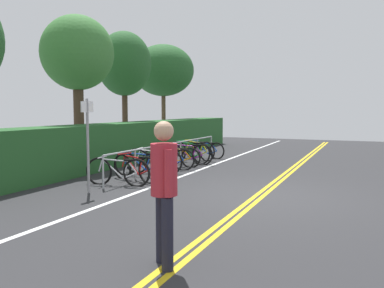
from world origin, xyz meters
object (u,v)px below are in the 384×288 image
object	(u,v)px
bicycle_0	(118,172)
pedestrian	(164,183)
sign_post_near	(88,136)
bicycle_6	(188,154)
bicycle_5	(175,157)
bicycle_3	(153,161)
bicycle_2	(141,164)
bicycle_8	(197,150)
tree_extra	(163,71)
tree_far_right	(124,64)
bicycle_4	(168,159)
bike_rack	(171,149)
bicycle_7	(189,152)
tree_mid	(77,54)
bicycle_9	(205,150)
bicycle_1	(135,168)

from	to	relation	value
bicycle_0	pedestrian	world-z (taller)	pedestrian
bicycle_0	sign_post_near	size ratio (longest dim) A/B	0.81
bicycle_6	bicycle_5	bearing A→B (deg)	167.52
bicycle_3	bicycle_5	distance (m)	1.42
bicycle_2	bicycle_6	size ratio (longest dim) A/B	0.99
bicycle_2	bicycle_5	size ratio (longest dim) A/B	0.99
bicycle_8	tree_extra	world-z (taller)	tree_extra
bicycle_2	pedestrian	xyz separation A→B (m)	(-5.52, -3.62, 0.67)
bicycle_3	tree_far_right	world-z (taller)	tree_far_right
bicycle_4	bicycle_8	size ratio (longest dim) A/B	0.95
pedestrian	bicycle_0	bearing A→B (deg)	40.02
bicycle_2	bicycle_3	size ratio (longest dim) A/B	0.99
bicycle_0	tree_far_right	world-z (taller)	tree_far_right
bike_rack	bicycle_2	distance (m)	1.66
bicycle_5	bicycle_7	distance (m)	1.26
bicycle_4	bicycle_5	world-z (taller)	bicycle_4
pedestrian	tree_mid	distance (m)	9.73
tree_mid	bicycle_5	bearing A→B (deg)	-72.51
bike_rack	sign_post_near	distance (m)	4.14
bicycle_9	bicycle_8	bearing A→B (deg)	175.57
bike_rack	tree_mid	world-z (taller)	tree_mid
bicycle_1	bicycle_9	xyz separation A→B (m)	(5.41, 0.17, -0.03)
bicycle_1	bicycle_7	distance (m)	4.01
bike_rack	bicycle_2	bearing A→B (deg)	175.51
bicycle_5	pedestrian	bearing A→B (deg)	-154.82
bicycle_2	bicycle_8	distance (m)	4.00
bicycle_9	tree_far_right	world-z (taller)	tree_far_right
bicycle_7	bicycle_4	bearing A→B (deg)	-175.73
bicycle_0	bike_rack	bearing A→B (deg)	0.74
bicycle_7	tree_extra	distance (m)	7.43
bicycle_2	bicycle_4	bearing A→B (deg)	-7.45
bicycle_4	bicycle_2	bearing A→B (deg)	172.55
bike_rack	tree_mid	size ratio (longest dim) A/B	1.46
bicycle_0	bicycle_9	xyz separation A→B (m)	(6.11, 0.10, -0.03)
tree_extra	bicycle_3	bearing A→B (deg)	-154.37
bicycle_4	bicycle_8	distance (m)	2.66
bicycle_8	tree_far_right	world-z (taller)	tree_far_right
bicycle_1	bicycle_9	bearing A→B (deg)	1.82
bicycle_3	bicycle_7	size ratio (longest dim) A/B	0.99
pedestrian	bicycle_9	bearing A→B (deg)	19.15
bicycle_3	bicycle_8	xyz separation A→B (m)	(3.37, 0.04, -0.00)
bike_rack	bicycle_6	world-z (taller)	bike_rack
bicycle_5	tree_extra	bearing A→B (deg)	30.33
bike_rack	bicycle_3	world-z (taller)	bike_rack
bicycle_3	bicycle_4	bearing A→B (deg)	-10.13
bicycle_7	tree_extra	bearing A→B (deg)	35.64
bike_rack	tree_extra	size ratio (longest dim) A/B	1.40
bicycle_0	bicycle_2	distance (m)	1.42
bicycle_3	bicycle_7	bearing A→B (deg)	0.38
bicycle_5	tree_mid	xyz separation A→B (m)	(-0.97, 3.08, 3.37)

